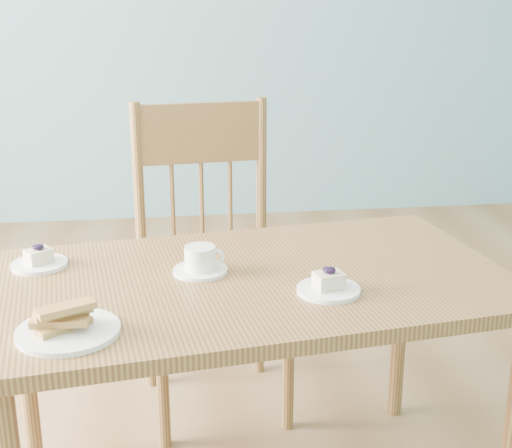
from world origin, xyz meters
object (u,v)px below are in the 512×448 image
Objects in this scene: dining_table at (252,301)px; biscotti_plate at (68,325)px; coffee_cup at (201,261)px; dining_chair at (211,258)px; cheesecake_plate_far at (39,261)px; cheesecake_plate_near at (329,286)px.

dining_table is 6.33× the size of biscotti_plate.
biscotti_plate is at bearing -131.63° from coffee_cup.
dining_chair reaches higher than cheesecake_plate_far.
cheesecake_plate_far is 1.04× the size of coffee_cup.
dining_table is 0.22m from cheesecake_plate_near.
coffee_cup reaches higher than cheesecake_plate_far.
cheesecake_plate_near is 0.70× the size of biscotti_plate.
dining_chair is 4.76× the size of biscotti_plate.
dining_chair is at bearing 88.86° from dining_table.
cheesecake_plate_far is 0.42m from biscotti_plate.
dining_chair reaches higher than cheesecake_plate_near.
cheesecake_plate_far is at bearing 159.50° from cheesecake_plate_near.
biscotti_plate is (-0.35, -0.83, 0.18)m from dining_chair.
dining_table is 0.16m from coffee_cup.
biscotti_plate reaches higher than cheesecake_plate_far.
dining_chair reaches higher than dining_table.
dining_chair is at bearing 108.76° from cheesecake_plate_near.
dining_chair is 0.74m from cheesecake_plate_near.
biscotti_plate reaches higher than dining_table.
biscotti_plate is at bearing -166.44° from cheesecake_plate_near.
cheesecake_plate_far is at bearing 157.72° from dining_table.
dining_chair is at bearing 66.91° from biscotti_plate.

